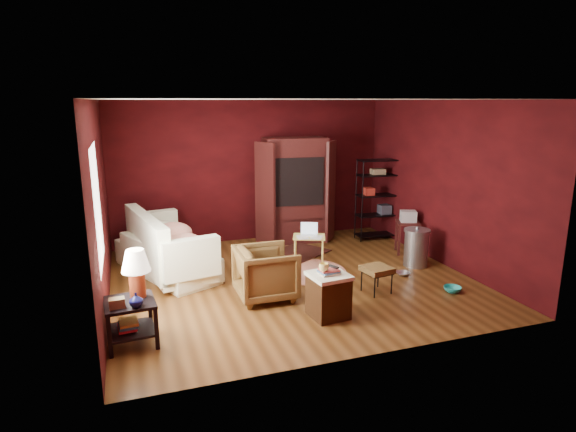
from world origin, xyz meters
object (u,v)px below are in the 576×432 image
object	(u,v)px
side_table	(133,288)
tv_armoire	(295,188)
wire_shelving	(377,196)
hamper	(328,294)
laptop_desk	(309,239)
armchair	(266,271)
sofa	(166,249)

from	to	relation	value
side_table	tv_armoire	distance (m)	4.66
wire_shelving	side_table	bearing A→B (deg)	-144.29
hamper	laptop_desk	bearing A→B (deg)	75.26
armchair	wire_shelving	xyz separation A→B (m)	(3.01, 2.23, 0.49)
tv_armoire	side_table	bearing A→B (deg)	-128.27
sofa	tv_armoire	xyz separation A→B (m)	(2.65, 1.11, 0.67)
sofa	laptop_desk	size ratio (longest dim) A/B	3.10
side_table	hamper	size ratio (longest dim) A/B	1.63
sofa	armchair	world-z (taller)	same
laptop_desk	armchair	bearing A→B (deg)	-110.08
side_table	laptop_desk	bearing A→B (deg)	34.17
tv_armoire	sofa	bearing A→B (deg)	-152.03
armchair	hamper	bearing A→B (deg)	-144.48
armchair	wire_shelving	distance (m)	3.78
wire_shelving	laptop_desk	bearing A→B (deg)	-148.98
sofa	hamper	xyz separation A→B (m)	(1.87, -2.38, -0.11)
hamper	tv_armoire	distance (m)	3.66
sofa	side_table	xyz separation A→B (m)	(-0.55, -2.26, 0.25)
armchair	tv_armoire	world-z (taller)	tv_armoire
sofa	laptop_desk	xyz separation A→B (m)	(2.43, -0.23, 0.01)
hamper	wire_shelving	world-z (taller)	wire_shelving
side_table	laptop_desk	world-z (taller)	side_table
tv_armoire	wire_shelving	world-z (taller)	tv_armoire
side_table	wire_shelving	size ratio (longest dim) A/B	0.68
hamper	wire_shelving	bearing A→B (deg)	51.98
side_table	laptop_desk	xyz separation A→B (m)	(2.98, 2.03, -0.24)
sofa	wire_shelving	size ratio (longest dim) A/B	1.29
sofa	side_table	distance (m)	2.34
sofa	armchair	size ratio (longest dim) A/B	2.56
sofa	laptop_desk	world-z (taller)	sofa
side_table	laptop_desk	distance (m)	3.62
side_table	wire_shelving	bearing A→B (deg)	31.48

